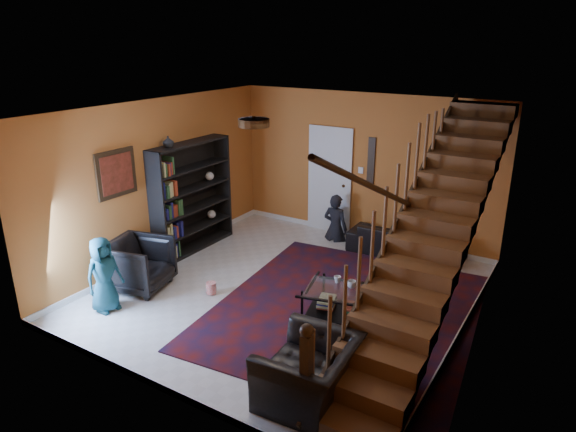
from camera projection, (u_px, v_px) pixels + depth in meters
name	position (u px, v px, depth m)	size (l,w,h in m)	color
floor	(288.00, 292.00, 7.98)	(5.50, 5.50, 0.00)	beige
room	(265.00, 244.00, 9.69)	(5.50, 5.50, 5.50)	#B96A29
staircase	(430.00, 235.00, 6.46)	(0.95, 5.02, 3.18)	brown
bookshelf	(193.00, 199.00, 9.33)	(0.35, 1.80, 2.00)	black
door	(330.00, 182.00, 10.17)	(0.82, 0.05, 2.05)	silver
framed_picture	(116.00, 174.00, 7.95)	(0.04, 0.74, 0.74)	maroon
wall_hanging	(371.00, 161.00, 9.57)	(0.14, 0.03, 0.90)	black
ceiling_fixture	(254.00, 123.00, 6.42)	(0.40, 0.40, 0.10)	#3F2814
rug	(345.00, 310.00, 7.44)	(3.54, 4.04, 0.02)	#4C0F0D
sofa	(400.00, 241.00, 9.25)	(1.84, 0.72, 0.54)	black
armchair_left	(139.00, 264.00, 7.99)	(0.86, 0.89, 0.81)	black
armchair_right	(309.00, 372.00, 5.53)	(1.07, 0.93, 0.69)	black
person_adult_a	(335.00, 228.00, 9.96)	(0.50, 0.33, 1.37)	black
person_adult_b	(429.00, 252.00, 9.07)	(0.59, 0.46, 1.21)	black
person_child	(104.00, 275.00, 7.29)	(0.55, 0.36, 1.12)	#174B59
coffee_table	(349.00, 304.00, 7.09)	(1.34, 0.98, 0.46)	black
cup_a	(352.00, 284.00, 7.11)	(0.13, 0.13, 0.10)	#999999
cup_b	(337.00, 279.00, 7.27)	(0.10, 0.10, 0.09)	#999999
bowl	(369.00, 300.00, 6.73)	(0.23, 0.23, 0.06)	#999999
vase	(168.00, 142.00, 8.55)	(0.18, 0.18, 0.19)	#999999
popcorn_bucket	(211.00, 288.00, 7.88)	(0.15, 0.15, 0.18)	red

